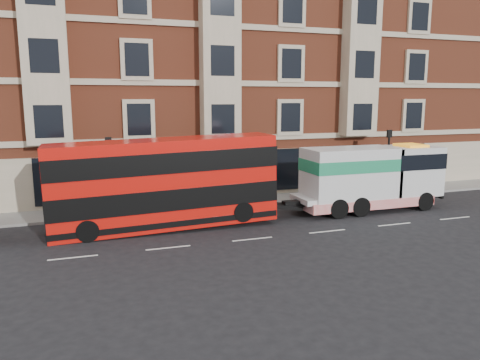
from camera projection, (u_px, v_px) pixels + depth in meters
name	position (u px, v px, depth m)	size (l,w,h in m)	color
ground	(252.00, 239.00, 22.06)	(120.00, 120.00, 0.00)	black
sidewalk	(210.00, 204.00, 29.04)	(90.00, 3.00, 0.15)	slate
victorian_terrace	(188.00, 50.00, 34.45)	(45.00, 12.00, 20.40)	brown
lamp_post_west	(110.00, 171.00, 25.45)	(0.35, 0.15, 4.35)	black
lamp_post_east	(388.00, 157.00, 31.23)	(0.35, 0.15, 4.35)	black
double_decker_bus	(164.00, 182.00, 23.52)	(11.26, 2.58, 4.56)	red
tow_truck	(369.00, 177.00, 27.46)	(9.01, 2.66, 3.76)	silver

